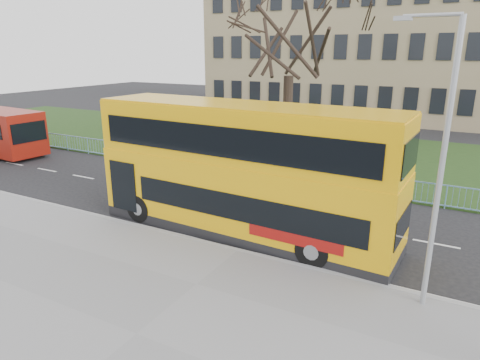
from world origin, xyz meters
name	(u,v)px	position (x,y,z in m)	size (l,w,h in m)	color
ground	(258,236)	(0.00, 0.00, 0.00)	(120.00, 120.00, 0.00)	black
pavement	(137,336)	(0.00, -6.75, 0.06)	(80.00, 10.50, 0.12)	slate
kerb	(238,251)	(0.00, -1.55, 0.07)	(80.00, 0.20, 0.14)	gray
grass_verge	(353,156)	(0.00, 14.30, 0.04)	(80.00, 15.40, 0.08)	#1A3413
guard_railing	(315,178)	(0.00, 6.60, 0.55)	(40.00, 0.12, 1.10)	#7FB7E3
bare_tree	(289,58)	(-3.00, 10.00, 6.34)	(8.76, 8.76, 12.52)	black
civic_building	(360,47)	(-5.00, 35.00, 7.00)	(30.00, 15.00, 14.00)	#8C7C59
yellow_bus	(242,167)	(-0.72, 0.09, 2.60)	(11.70, 3.28, 4.86)	#EAA909
street_lamp	(439,158)	(5.91, -1.99, 4.21)	(1.58, 0.25, 7.46)	#979A9F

